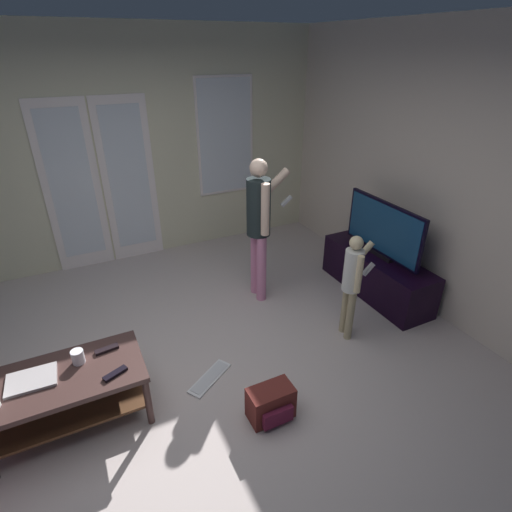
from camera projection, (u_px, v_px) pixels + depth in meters
The scene contains 14 objects.
ground_plane at pixel (190, 388), 3.26m from camera, with size 5.34×5.25×0.02m, color #C0B0AC.
wall_back_with_doors at pixel (116, 154), 4.71m from camera, with size 5.34×0.09×2.75m.
wall_right_plain at pixel (456, 182), 3.66m from camera, with size 0.06×5.25×2.72m.
coffee_table at pixel (67, 388), 2.82m from camera, with size 1.07×0.58×0.45m.
tv_stand at pixel (377, 274), 4.42m from camera, with size 0.45×1.37×0.46m.
flat_screen_tv at pixel (383, 229), 4.17m from camera, with size 0.08×1.05×0.60m.
person_adult at pixel (260, 219), 4.05m from camera, with size 0.59×0.41×1.52m.
person_child at pixel (353, 279), 3.58m from camera, with size 0.38×0.28×1.04m.
backpack at pixel (271, 404), 2.95m from camera, with size 0.34×0.23×0.26m.
loose_keyboard at pixel (210, 378), 3.34m from camera, with size 0.44×0.35×0.02m.
laptop_closed at pixel (31, 380), 2.71m from camera, with size 0.32×0.23×0.02m, color #B5ACAE.
cup_by_laptop at pixel (78, 357), 2.85m from camera, with size 0.09×0.09×0.10m, color white.
tv_remote_black at pixel (115, 374), 2.76m from camera, with size 0.17×0.05×0.02m, color black.
dvd_remote_slim at pixel (107, 349), 2.98m from camera, with size 0.17×0.05×0.02m, color black.
Camera 1 is at (-0.57, -2.38, 2.47)m, focal length 28.12 mm.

